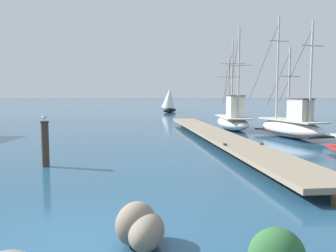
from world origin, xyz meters
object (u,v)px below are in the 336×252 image
object	(u,v)px
fishing_boat_1	(292,125)
perched_seagull	(44,117)
shore_rock_near_left	(141,227)
distant_sailboat	(169,101)
fishing_boat_2	(233,119)
mooring_piling	(45,143)

from	to	relation	value
fishing_boat_1	perched_seagull	xyz separation A→B (m)	(-12.13, -7.57, 1.06)
fishing_boat_1	perched_seagull	bearing A→B (deg)	-148.03
shore_rock_near_left	distant_sailboat	distance (m)	41.71
fishing_boat_2	mooring_piling	world-z (taller)	fishing_boat_2
fishing_boat_1	distant_sailboat	distance (m)	28.02
mooring_piling	distant_sailboat	xyz separation A→B (m)	(6.32, 34.97, 0.78)
fishing_boat_1	mooring_piling	bearing A→B (deg)	-148.01
fishing_boat_2	distant_sailboat	xyz separation A→B (m)	(-3.42, 22.68, 0.88)
mooring_piling	perched_seagull	bearing A→B (deg)	89.33
shore_rock_near_left	perched_seagull	bearing A→B (deg)	118.38
fishing_boat_2	shore_rock_near_left	world-z (taller)	fishing_boat_2
fishing_boat_1	fishing_boat_2	distance (m)	5.28
distant_sailboat	perched_seagull	bearing A→B (deg)	-100.24
mooring_piling	distant_sailboat	distance (m)	35.54
mooring_piling	shore_rock_near_left	distance (m)	7.56
mooring_piling	perched_seagull	distance (m)	0.93
fishing_boat_1	perched_seagull	size ratio (longest dim) A/B	19.76
fishing_boat_2	mooring_piling	bearing A→B (deg)	-128.40
fishing_boat_2	mooring_piling	size ratio (longest dim) A/B	4.26
fishing_boat_2	distant_sailboat	world-z (taller)	fishing_boat_2
fishing_boat_1	distant_sailboat	size ratio (longest dim) A/B	2.01
mooring_piling	shore_rock_near_left	size ratio (longest dim) A/B	1.29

